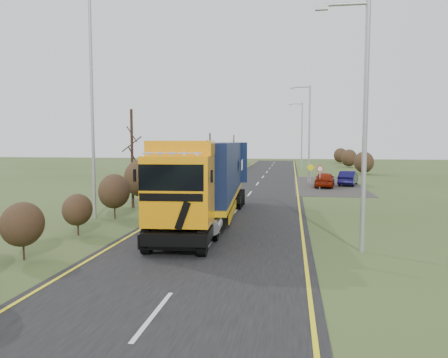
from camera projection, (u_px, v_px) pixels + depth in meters
name	position (u px, v px, depth m)	size (l,w,h in m)	color
ground	(227.00, 222.00, 22.12)	(160.00, 160.00, 0.00)	#38491F
road	(247.00, 197.00, 31.96)	(8.00, 120.00, 0.02)	black
layby	(327.00, 185.00, 40.82)	(6.00, 18.00, 0.02)	#2F2D29
lane_markings	(247.00, 197.00, 31.66)	(7.52, 116.00, 0.01)	yellow
hedgerow	(159.00, 177.00, 30.66)	(2.24, 102.04, 6.05)	#302215
lorry	(209.00, 176.00, 22.20)	(3.26, 14.96, 4.13)	black
car_red_hatchback	(325.00, 179.00, 38.82)	(1.65, 4.10, 1.40)	maroon
car_blue_sedan	(348.00, 178.00, 40.53)	(1.40, 4.02, 1.32)	#0C0A38
streetlight_near	(362.00, 116.00, 15.79)	(1.94, 0.18, 9.14)	#A2A5A7
streetlight_mid	(308.00, 129.00, 42.83)	(2.02, 0.19, 9.52)	#A2A5A7
streetlight_far	(301.00, 133.00, 61.48)	(2.01, 0.19, 9.46)	#A2A5A7
left_pole	(92.00, 110.00, 22.89)	(0.16, 0.16, 11.46)	#A2A5A7
speed_sign	(320.00, 173.00, 37.08)	(0.56, 0.10, 2.03)	#A2A5A7
warning_board	(311.00, 171.00, 42.13)	(0.74, 0.11, 1.93)	#A2A5A7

